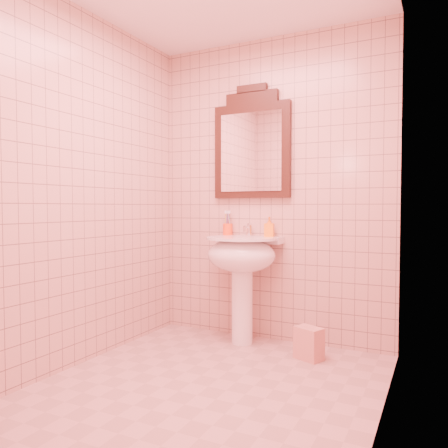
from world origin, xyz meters
The scene contains 8 objects.
floor centered at (0.00, 0.00, 0.00)m, with size 2.20×2.20×0.00m, color tan.
back_wall centered at (0.00, 1.10, 1.25)m, with size 2.00×0.02×2.50m, color #CA9E8D.
pedestal_sink centered at (-0.17, 0.87, 0.66)m, with size 0.58×0.58×0.86m.
faucet centered at (-0.17, 1.01, 0.92)m, with size 0.04×0.16×0.11m.
mirror centered at (-0.17, 1.07, 1.62)m, with size 0.68×0.06×0.94m.
toothbrush_cup centered at (-0.38, 1.05, 0.92)m, with size 0.08×0.08×0.19m.
soap_dispenser centered at (0.01, 1.02, 0.94)m, with size 0.07×0.08×0.16m, color orange.
towel centered at (0.42, 0.75, 0.12)m, with size 0.19×0.13×0.23m, color tan.
Camera 1 is at (1.27, -2.32, 1.11)m, focal length 35.00 mm.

